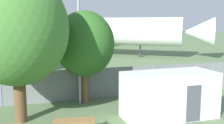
{
  "coord_description": "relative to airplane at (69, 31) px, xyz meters",
  "views": [
    {
      "loc": [
        -3.02,
        -6.98,
        5.05
      ],
      "look_at": [
        2.88,
        12.84,
        2.0
      ],
      "focal_mm": 42.0,
      "sensor_mm": 36.0,
      "label": 1
    }
  ],
  "objects": [
    {
      "name": "airplane",
      "position": [
        0.0,
        0.0,
        0.0
      ],
      "size": [
        39.02,
        32.2,
        12.26
      ],
      "rotation": [
        0.0,
        0.0,
        -0.61
      ],
      "color": "white",
      "rests_on": "ground"
    },
    {
      "name": "light_mast",
      "position": [
        -2.95,
        -27.48,
        1.6
      ],
      "size": [
        0.44,
        0.44,
        8.99
      ],
      "color": "#99999E",
      "rests_on": "ground"
    },
    {
      "name": "portable_cabin",
      "position": [
        1.26,
        -31.31,
        -2.55
      ],
      "size": [
        5.08,
        2.41,
        2.49
      ],
      "rotation": [
        0.0,
        0.0,
        0.04
      ],
      "color": "silver",
      "rests_on": "ground"
    },
    {
      "name": "tree_left_of_cabin",
      "position": [
        -2.59,
        -27.38,
        -0.01
      ],
      "size": [
        3.75,
        3.75,
        5.86
      ],
      "color": "brown",
      "rests_on": "ground"
    },
    {
      "name": "perimeter_fence",
      "position": [
        -2.59,
        -26.73,
        -2.75
      ],
      "size": [
        56.07,
        0.07,
        2.09
      ],
      "color": "gray",
      "rests_on": "ground"
    },
    {
      "name": "tree_near_hangar",
      "position": [
        -6.42,
        -29.75,
        0.98
      ],
      "size": [
        5.17,
        5.17,
        7.63
      ],
      "color": "brown",
      "rests_on": "ground"
    }
  ]
}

